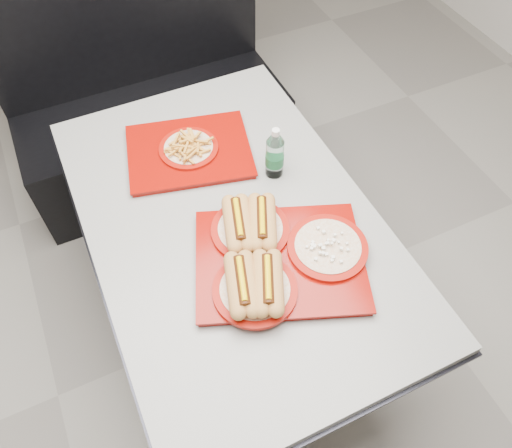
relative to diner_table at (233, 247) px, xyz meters
name	(u,v)px	position (x,y,z in m)	size (l,w,h in m)	color
ground	(238,320)	(0.00, 0.00, -0.58)	(6.00, 6.00, 0.00)	gray
diner_table	(233,247)	(0.00, 0.00, 0.00)	(0.92, 1.42, 0.75)	black
booth_bench	(148,103)	(0.00, 1.09, -0.18)	(1.30, 0.57, 1.35)	black
tray_near	(273,256)	(0.05, -0.21, 0.21)	(0.62, 0.55, 0.11)	#7F0903
tray_far	(189,149)	(-0.02, 0.33, 0.19)	(0.50, 0.43, 0.09)	#7F0903
water_bottle	(275,155)	(0.22, 0.12, 0.25)	(0.06, 0.06, 0.20)	silver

